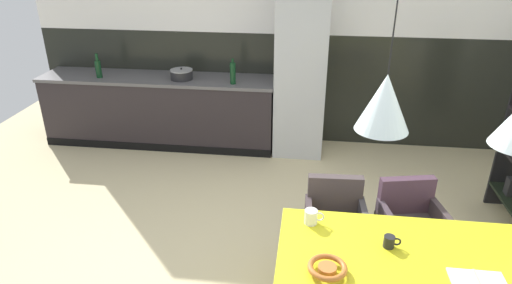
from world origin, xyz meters
name	(u,v)px	position (x,y,z in m)	size (l,w,h in m)	color
ground_plane	(248,281)	(0.00, 0.00, 0.00)	(8.26, 8.26, 0.00)	#C7B78A
back_wall_splashback_dark	(278,87)	(0.00, 2.88, 0.72)	(6.35, 0.12, 1.43)	black
kitchen_counter	(160,110)	(-1.53, 2.52, 0.45)	(3.03, 0.63, 0.91)	#272123
refrigerator_column	(301,75)	(0.30, 2.52, 1.00)	(0.61, 0.60, 2.01)	#ADAFB2
dining_table	(424,266)	(1.18, -0.51, 0.72)	(1.82, 0.94, 0.76)	gold
armchair_by_stool	(410,214)	(1.28, 0.37, 0.51)	(0.57, 0.56, 0.78)	#3C3335
armchair_corner_seat	(335,212)	(0.68, 0.36, 0.49)	(0.51, 0.49, 0.76)	#3C3335
fruit_bowl	(327,268)	(0.58, -0.69, 0.80)	(0.24, 0.24, 0.06)	#B2662D
open_book	(479,283)	(1.45, -0.67, 0.76)	(0.31, 0.21, 0.02)	white
mug_glass_clear	(311,217)	(0.48, -0.20, 0.81)	(0.14, 0.09, 0.10)	white
mug_tall_blue	(390,242)	(0.98, -0.39, 0.80)	(0.11, 0.07, 0.08)	black
cooking_pot	(182,74)	(-1.19, 2.46, 0.97)	(0.28, 0.28, 0.15)	black
bottle_vinegar_dark	(98,68)	(-2.24, 2.39, 1.03)	(0.07, 0.07, 0.31)	#0F3319
bottle_spice_small	(233,73)	(-0.52, 2.36, 1.04)	(0.07, 0.07, 0.31)	#0F3319
pendant_lamp_over_table_near	(384,103)	(0.82, -0.48, 1.76)	(0.29, 0.29, 1.21)	black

